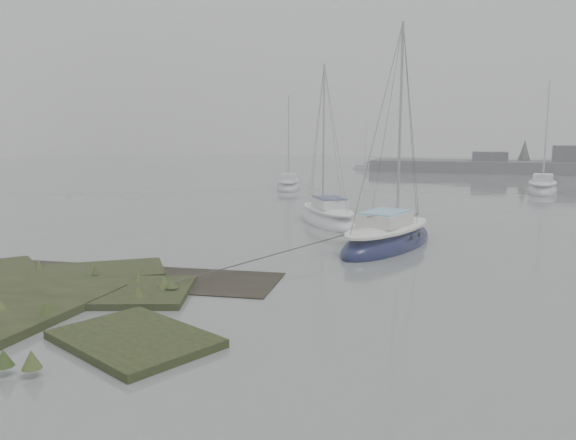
# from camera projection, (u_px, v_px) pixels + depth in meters

# --- Properties ---
(ground) EXTENTS (160.00, 160.00, 0.00)m
(ground) POSITION_uv_depth(u_px,v_px,m) (360.00, 197.00, 41.33)
(ground) COLOR slate
(ground) RESTS_ON ground
(sailboat_main) EXTENTS (4.21, 7.29, 9.78)m
(sailboat_main) POSITION_uv_depth(u_px,v_px,m) (388.00, 240.00, 22.99)
(sailboat_main) COLOR #101536
(sailboat_main) RESTS_ON ground
(sailboat_white) EXTENTS (5.07, 6.39, 8.83)m
(sailboat_white) POSITION_uv_depth(u_px,v_px,m) (328.00, 218.00, 29.19)
(sailboat_white) COLOR silver
(sailboat_white) RESTS_ON ground
(sailboat_far_a) EXTENTS (3.51, 6.31, 8.47)m
(sailboat_far_a) POSITION_uv_depth(u_px,v_px,m) (288.00, 186.00, 47.55)
(sailboat_far_a) COLOR #ACB2B6
(sailboat_far_a) RESTS_ON ground
(sailboat_far_b) EXTENTS (3.12, 6.97, 9.50)m
(sailboat_far_b) POSITION_uv_depth(u_px,v_px,m) (542.00, 189.00, 44.63)
(sailboat_far_b) COLOR #A3A9AD
(sailboat_far_b) RESTS_ON ground
(sailboat_far_c) EXTENTS (5.11, 2.91, 6.85)m
(sailboat_far_c) POSITION_uv_depth(u_px,v_px,m) (370.00, 168.00, 73.44)
(sailboat_far_c) COLOR #AAADB4
(sailboat_far_c) RESTS_ON ground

